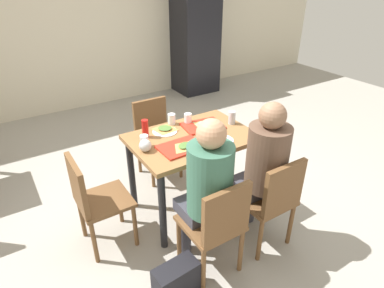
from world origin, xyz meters
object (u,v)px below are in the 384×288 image
at_px(paper_plate_near_edge, 221,140).
at_px(plastic_cup_b, 216,145).
at_px(main_table, 192,148).
at_px(tray_red_far, 203,126).
at_px(plastic_cup_d, 188,119).
at_px(chair_left_end, 93,198).
at_px(drink_fridge, 195,38).
at_px(condiment_bottle, 145,129).
at_px(handbag, 176,281).
at_px(person_in_red, 207,185).
at_px(chair_near_left, 217,223).
at_px(pizza_slice_c, 165,129).
at_px(chair_far_side, 155,133).
at_px(tray_red_near, 181,147).
at_px(foil_bundle, 145,146).
at_px(pizza_slice_a, 184,146).
at_px(person_in_brown_jacket, 263,163).
at_px(pizza_slice_b, 205,124).
at_px(plastic_cup_a, 172,119).
at_px(plastic_cup_c, 144,141).
at_px(chair_near_right, 272,198).
at_px(paper_plate_center, 165,131).
at_px(soda_can, 232,118).

height_order(paper_plate_near_edge, plastic_cup_b, plastic_cup_b).
height_order(main_table, plastic_cup_b, plastic_cup_b).
height_order(tray_red_far, plastic_cup_d, plastic_cup_d).
bearing_deg(chair_left_end, drink_fridge, 45.61).
xyz_separation_m(plastic_cup_b, condiment_bottle, (-0.37, 0.51, 0.03)).
distance_m(paper_plate_near_edge, handbag, 1.15).
distance_m(tray_red_far, plastic_cup_b, 0.45).
bearing_deg(person_in_red, main_table, 66.54).
bearing_deg(chair_near_left, pizza_slice_c, 82.99).
bearing_deg(pizza_slice_c, chair_far_side, 74.53).
relative_size(main_table, tray_red_near, 2.95).
relative_size(main_table, chair_near_left, 1.26).
bearing_deg(foil_bundle, person_in_red, -72.61).
bearing_deg(pizza_slice_a, chair_near_left, -99.24).
distance_m(chair_near_left, tray_red_far, 1.02).
relative_size(tray_red_near, pizza_slice_c, 1.45).
bearing_deg(plastic_cup_d, paper_plate_near_edge, -83.14).
height_order(person_in_red, person_in_brown_jacket, same).
height_order(plastic_cup_b, condiment_bottle, condiment_bottle).
xyz_separation_m(person_in_red, tray_red_near, (0.08, 0.48, 0.05)).
bearing_deg(handbag, pizza_slice_b, 46.48).
bearing_deg(plastic_cup_d, foil_bundle, -155.22).
relative_size(pizza_slice_c, handbag, 0.77).
xyz_separation_m(plastic_cup_a, plastic_cup_b, (0.05, -0.63, 0.00)).
distance_m(plastic_cup_b, condiment_bottle, 0.64).
relative_size(main_table, plastic_cup_a, 10.62).
xyz_separation_m(pizza_slice_b, plastic_cup_d, (-0.10, 0.14, 0.03)).
xyz_separation_m(chair_far_side, plastic_cup_c, (-0.42, -0.70, 0.34)).
distance_m(plastic_cup_d, drink_fridge, 3.16).
bearing_deg(person_in_red, plastic_cup_b, 45.69).
xyz_separation_m(chair_near_left, chair_near_right, (0.53, 0.00, 0.00)).
relative_size(pizza_slice_b, pizza_slice_c, 0.96).
xyz_separation_m(chair_left_end, plastic_cup_c, (0.49, 0.06, 0.34)).
xyz_separation_m(pizza_slice_c, foil_bundle, (-0.31, -0.25, 0.03)).
height_order(main_table, foil_bundle, foil_bundle).
xyz_separation_m(tray_red_near, paper_plate_center, (0.03, 0.33, -0.00)).
height_order(chair_near_left, tray_red_far, chair_near_left).
xyz_separation_m(chair_left_end, condiment_bottle, (0.57, 0.20, 0.37)).
xyz_separation_m(person_in_brown_jacket, tray_red_far, (-0.08, 0.72, 0.05)).
bearing_deg(chair_near_left, person_in_brown_jacket, 14.77).
bearing_deg(pizza_slice_a, person_in_red, -101.98).
height_order(person_in_brown_jacket, paper_plate_center, person_in_brown_jacket).
height_order(chair_far_side, drink_fridge, drink_fridge).
xyz_separation_m(paper_plate_near_edge, foil_bundle, (-0.61, 0.18, 0.05)).
height_order(person_in_red, plastic_cup_d, person_in_red).
xyz_separation_m(paper_plate_center, plastic_cup_c, (-0.27, -0.15, 0.05)).
relative_size(person_in_red, plastic_cup_b, 12.52).
distance_m(main_table, soda_can, 0.49).
xyz_separation_m(tray_red_far, paper_plate_center, (-0.35, 0.09, -0.00)).
xyz_separation_m(chair_far_side, person_in_red, (-0.27, -1.36, 0.25)).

